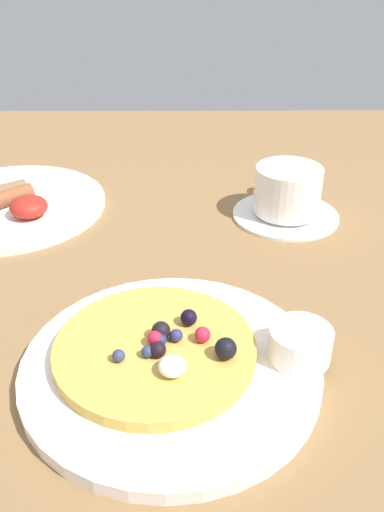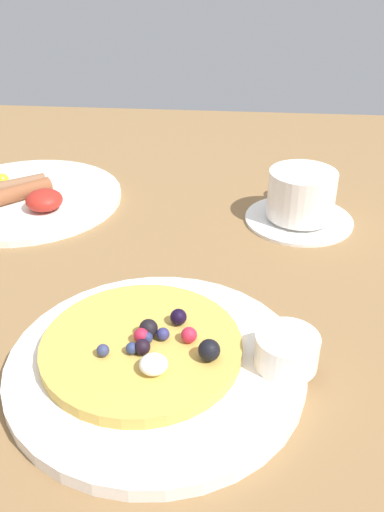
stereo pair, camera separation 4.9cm
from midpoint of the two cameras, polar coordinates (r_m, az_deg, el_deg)
name	(u,v)px [view 1 (the left image)]	position (r cm, az deg, el deg)	size (l,w,h in cm)	color
ground_plane	(152,297)	(62.57, -6.41, -4.34)	(173.44, 133.70, 3.00)	olive
pancake_plate	(171,367)	(50.38, -5.05, -11.40)	(26.69, 26.69, 1.34)	white
pancake_with_berries	(157,349)	(50.15, -6.49, -9.61)	(18.17, 18.17, 3.12)	gold
syrup_ramekin	(300,343)	(49.62, 8.30, -9.01)	(5.60, 5.60, 3.03)	white
breakfast_plate	(8,205)	(83.01, -20.14, 4.90)	(27.26, 27.26, 1.02)	white
fried_breakfast	(1,200)	(81.11, -20.75, 5.41)	(15.12, 12.99, 2.94)	brown
coffee_saucer	(285,214)	(76.50, 7.82, 4.32)	(14.46, 14.46, 0.88)	white
coffee_cup	(288,189)	(75.06, 8.01, 6.88)	(8.91, 12.06, 6.26)	white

